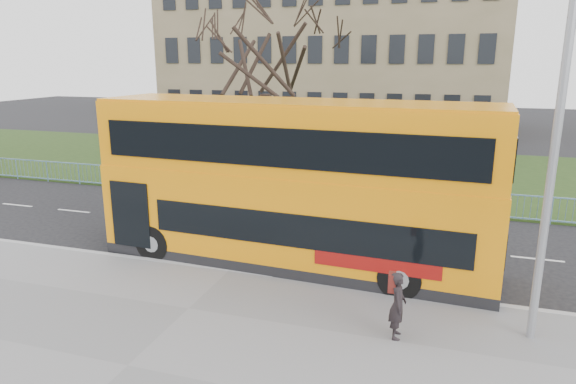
{
  "coord_description": "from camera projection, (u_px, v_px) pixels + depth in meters",
  "views": [
    {
      "loc": [
        5.97,
        -14.67,
        6.25
      ],
      "look_at": [
        1.03,
        1.0,
        1.99
      ],
      "focal_mm": 32.0,
      "sensor_mm": 36.0,
      "label": 1
    }
  ],
  "objects": [
    {
      "name": "guard_railing",
      "position": [
        304.0,
        191.0,
        22.8
      ],
      "size": [
        40.0,
        0.12,
        1.1
      ],
      "primitive_type": null,
      "color": "#6899BA",
      "rests_on": "ground"
    },
    {
      "name": "pavement",
      "position": [
        128.0,
        368.0,
        10.6
      ],
      "size": [
        80.0,
        10.5,
        0.12
      ],
      "primitive_type": "cube",
      "color": "slate",
      "rests_on": "ground"
    },
    {
      "name": "bare_tree",
      "position": [
        265.0,
        77.0,
        25.6
      ],
      "size": [
        7.45,
        7.45,
        10.64
      ],
      "primitive_type": null,
      "color": "black",
      "rests_on": "grass_verge"
    },
    {
      "name": "street_lamp",
      "position": [
        553.0,
        116.0,
        10.46
      ],
      "size": [
        1.94,
        0.37,
        9.14
      ],
      "rotation": [
        0.0,
        0.0,
        0.09
      ],
      "color": "#919499",
      "rests_on": "pavement"
    },
    {
      "name": "kerb",
      "position": [
        230.0,
        271.0,
        15.4
      ],
      "size": [
        80.0,
        0.2,
        0.14
      ],
      "primitive_type": "cube",
      "color": "#9B9B9E",
      "rests_on": "ground"
    },
    {
      "name": "pedestrian",
      "position": [
        398.0,
        305.0,
        11.49
      ],
      "size": [
        0.42,
        0.6,
        1.57
      ],
      "primitive_type": "imported",
      "rotation": [
        0.0,
        0.0,
        1.65
      ],
      "color": "black",
      "rests_on": "pavement"
    },
    {
      "name": "civic_building",
      "position": [
        335.0,
        51.0,
        48.86
      ],
      "size": [
        30.0,
        15.0,
        14.0
      ],
      "primitive_type": "cube",
      "color": "#77694C",
      "rests_on": "ground"
    },
    {
      "name": "yellow_bus",
      "position": [
        294.0,
        181.0,
        15.48
      ],
      "size": [
        12.1,
        3.46,
        5.02
      ],
      "rotation": [
        0.0,
        0.0,
        -0.05
      ],
      "color": "orange",
      "rests_on": "ground"
    },
    {
      "name": "grass_verge",
      "position": [
        339.0,
        169.0,
        30.04
      ],
      "size": [
        80.0,
        15.4,
        0.08
      ],
      "primitive_type": "cube",
      "color": "#1E3413",
      "rests_on": "ground"
    },
    {
      "name": "ground",
      "position": [
        249.0,
        255.0,
        16.85
      ],
      "size": [
        120.0,
        120.0,
        0.0
      ],
      "primitive_type": "plane",
      "color": "black",
      "rests_on": "ground"
    }
  ]
}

